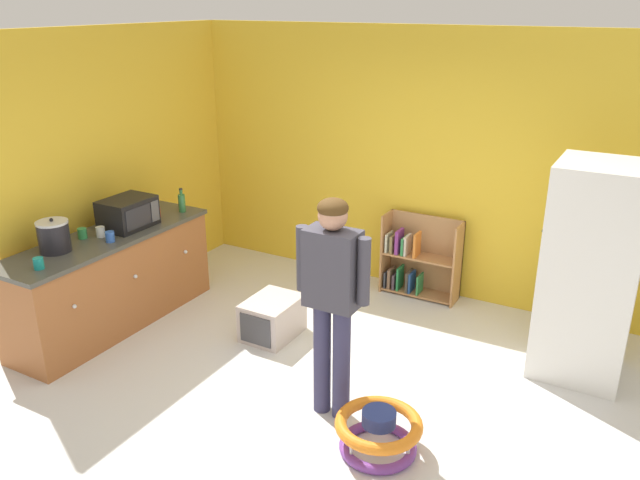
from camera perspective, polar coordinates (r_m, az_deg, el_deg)
The scene contains 18 objects.
ground_plane at distance 5.18m, azimuth -1.01°, elevation -13.57°, with size 12.00×12.00×0.00m, color silver.
back_wall at distance 6.58m, azimuth 9.28°, elevation 6.72°, with size 5.20×0.06×2.70m, color yellow.
left_side_wall at distance 6.76m, azimuth -17.21°, elevation 6.42°, with size 0.06×2.99×2.70m, color gold.
kitchen_counter at distance 6.29m, azimuth -18.16°, elevation -3.44°, with size 0.65×2.11×0.90m.
refrigerator at distance 5.49m, azimuth 23.08°, elevation -2.69°, with size 0.73×0.68×1.78m.
bookshelf at distance 6.70m, azimuth 8.66°, elevation -1.82°, with size 0.80×0.28×0.85m.
standing_person at distance 4.46m, azimuth 1.10°, elevation -4.47°, with size 0.57×0.22×1.69m.
baby_walker at distance 4.55m, azimuth 5.26°, elevation -16.74°, with size 0.60×0.60×0.32m.
pet_carrier at distance 5.90m, azimuth -4.31°, elevation -6.98°, with size 0.42×0.55×0.36m.
microwave at distance 6.25m, azimuth -16.84°, elevation 2.35°, with size 0.37×0.48×0.28m.
crock_pot at distance 5.85m, azimuth -22.76°, elevation 0.31°, with size 0.27×0.27×0.30m.
banana_bunch at distance 6.65m, azimuth -14.99°, elevation 2.63°, with size 0.15×0.16×0.04m.
green_glass_bottle at distance 6.58m, azimuth -12.29°, elevation 3.32°, with size 0.07×0.07×0.25m.
blue_cup at distance 5.94m, azimuth -18.32°, elevation 0.28°, with size 0.08×0.08×0.10m, color blue.
white_cup at distance 6.09m, azimuth -19.08°, elevation 0.70°, with size 0.08×0.08×0.10m, color white.
green_cup at distance 6.11m, azimuth -20.54°, elevation 0.56°, with size 0.08×0.08×0.10m, color #31934C.
teal_cup at distance 5.55m, azimuth -23.92°, elevation -1.93°, with size 0.08×0.08×0.10m, color teal.
red_cup at distance 6.48m, azimuth -14.46°, elevation 2.37°, with size 0.08×0.08×0.10m, color red.
Camera 1 is at (2.17, -3.68, 2.93)m, focal length 35.69 mm.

